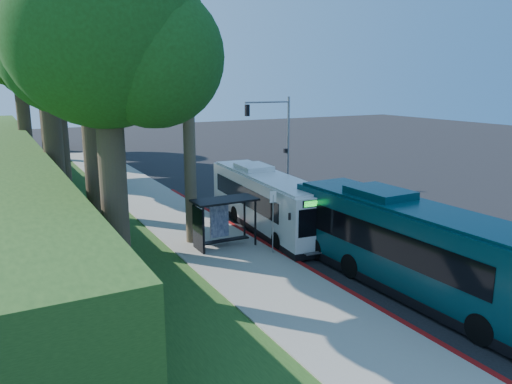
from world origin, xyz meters
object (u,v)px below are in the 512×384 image
bus_shelter (219,214)px  white_bus (266,200)px  teal_bus (412,246)px  pickup (264,179)px

bus_shelter → white_bus: size_ratio=0.28×
white_bus → teal_bus: 10.36m
bus_shelter → white_bus: (3.81, 1.97, -0.14)m
white_bus → pickup: size_ratio=2.42×
teal_bus → pickup: (4.45, 20.07, -1.20)m
teal_bus → pickup: 20.59m
white_bus → teal_bus: (0.84, -10.33, 0.20)m
pickup → teal_bus: bearing=-110.5°
bus_shelter → teal_bus: (4.65, -8.35, 0.06)m
white_bus → teal_bus: bearing=-80.7°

